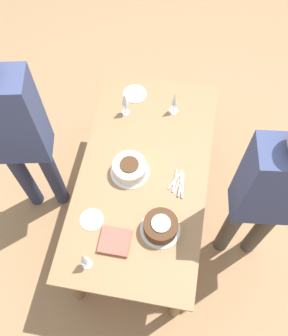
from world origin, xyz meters
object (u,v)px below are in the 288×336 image
at_px(cake_front_chocolate, 161,227).
at_px(wine_glass_extra, 84,258).
at_px(person_cutting, 270,194).
at_px(wine_glass_near, 175,100).
at_px(cake_center_white, 130,168).
at_px(person_watching, 14,132).
at_px(wine_glass_far, 125,100).

bearing_deg(cake_front_chocolate, wine_glass_extra, 126.32).
bearing_deg(wine_glass_extra, person_cutting, -62.54).
bearing_deg(wine_glass_near, person_cutting, -137.44).
height_order(wine_glass_near, person_cutting, person_cutting).
height_order(cake_center_white, person_cutting, person_cutting).
xyz_separation_m(cake_center_white, cake_front_chocolate, (-0.37, -0.27, 0.00)).
xyz_separation_m(wine_glass_extra, person_cutting, (0.51, -0.99, 0.14)).
bearing_deg(wine_glass_extra, wine_glass_near, -16.09).
bearing_deg(cake_center_white, cake_front_chocolate, -144.06).
bearing_deg(wine_glass_extra, cake_center_white, -11.22).
bearing_deg(person_watching, cake_center_white, -11.35).
height_order(wine_glass_near, wine_glass_extra, wine_glass_extra).
xyz_separation_m(cake_front_chocolate, wine_glass_near, (0.92, 0.05, 0.07)).
height_order(wine_glass_near, wine_glass_far, wine_glass_far).
xyz_separation_m(wine_glass_far, person_cutting, (-0.62, -0.98, 0.14)).
relative_size(cake_front_chocolate, wine_glass_near, 1.26).
bearing_deg(cake_center_white, person_watching, 90.68).
bearing_deg(cake_center_white, person_cutting, -99.44).
distance_m(wine_glass_far, person_watching, 0.79).
xyz_separation_m(person_cutting, person_watching, (0.13, 1.58, 0.02)).
bearing_deg(wine_glass_far, wine_glass_near, -77.88).
distance_m(cake_front_chocolate, person_cutting, 0.67).
bearing_deg(person_watching, wine_glass_extra, -59.67).
distance_m(person_cutting, person_watching, 1.59).
bearing_deg(cake_center_white, wine_glass_near, -21.55).
xyz_separation_m(cake_front_chocolate, wine_glass_extra, (-0.29, 0.40, 0.09)).
distance_m(wine_glass_extra, person_cutting, 1.12).
relative_size(cake_center_white, cake_front_chocolate, 1.05).
distance_m(cake_center_white, person_watching, 0.77).
bearing_deg(wine_glass_far, person_cutting, -122.36).
distance_m(cake_center_white, wine_glass_near, 0.60).
bearing_deg(person_cutting, cake_center_white, -16.44).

